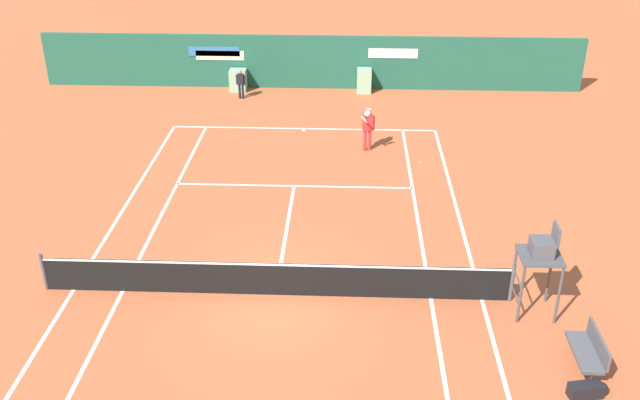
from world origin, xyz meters
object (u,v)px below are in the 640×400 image
object	(u,v)px
umpire_chair	(541,254)
ball_kid_right_post	(241,82)
player_bench	(590,349)
player_on_baseline	(368,126)
equipment_bag	(589,390)
tennis_ball_mid_court	(420,163)

from	to	relation	value
umpire_chair	ball_kid_right_post	bearing A→B (deg)	31.13
player_bench	player_on_baseline	xyz separation A→B (m)	(-4.69, 12.10, 0.48)
equipment_bag	tennis_ball_mid_court	bearing A→B (deg)	102.24
ball_kid_right_post	player_on_baseline	bearing A→B (deg)	145.57
player_on_baseline	umpire_chair	bearing A→B (deg)	94.55
umpire_chair	player_bench	bearing A→B (deg)	-160.25
player_bench	tennis_ball_mid_court	size ratio (longest dim) A/B	20.96
umpire_chair	tennis_ball_mid_court	distance (m)	9.26
player_on_baseline	player_bench	bearing A→B (deg)	94.26
player_bench	player_on_baseline	bearing A→B (deg)	21.17
umpire_chair	ball_kid_right_post	xyz separation A→B (m)	(-9.51, 15.75, -0.91)
player_on_baseline	tennis_ball_mid_court	size ratio (longest dim) A/B	27.35
umpire_chair	player_bench	size ratio (longest dim) A/B	1.72
player_bench	ball_kid_right_post	world-z (taller)	ball_kid_right_post
player_on_baseline	equipment_bag	bearing A→B (deg)	92.06
player_on_baseline	ball_kid_right_post	distance (m)	7.99
umpire_chair	player_on_baseline	world-z (taller)	umpire_chair
ball_kid_right_post	player_bench	bearing A→B (deg)	131.25
player_bench	equipment_bag	distance (m)	1.00
player_bench	player_on_baseline	distance (m)	12.98
equipment_bag	ball_kid_right_post	xyz separation A→B (m)	(-10.04, 18.73, 0.60)
ball_kid_right_post	tennis_ball_mid_court	distance (m)	10.17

